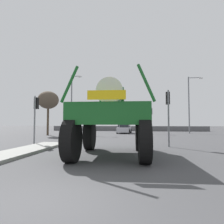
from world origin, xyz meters
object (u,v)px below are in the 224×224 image
at_px(traffic_signal_near_right, 168,105).
at_px(sedan_ahead, 124,128).
at_px(oversize_sprayer, 112,118).
at_px(streetlight_far_left, 72,101).
at_px(streetlight_far_right, 190,102).
at_px(traffic_signal_far_left, 119,113).
at_px(traffic_signal_near_left, 36,109).
at_px(bare_tree_left, 48,100).
at_px(traffic_signal_far_right, 151,115).

bearing_deg(traffic_signal_near_right, sedan_ahead, 104.62).
xyz_separation_m(oversize_sprayer, sedan_ahead, (-0.73, 19.38, -1.10)).
distance_m(traffic_signal_near_right, streetlight_far_left, 18.57).
xyz_separation_m(oversize_sprayer, streetlight_far_right, (8.82, 20.11, 2.78)).
distance_m(traffic_signal_far_left, streetlight_far_left, 7.24).
relative_size(oversize_sprayer, streetlight_far_right, 0.68).
bearing_deg(traffic_signal_near_right, streetlight_far_left, 129.11).
xyz_separation_m(sedan_ahead, traffic_signal_near_left, (-5.42, -15.44, 1.87)).
height_order(sedan_ahead, traffic_signal_near_right, traffic_signal_near_right).
bearing_deg(bare_tree_left, sedan_ahead, 32.31).
bearing_deg(bare_tree_left, streetlight_far_right, 19.19).
bearing_deg(streetlight_far_left, streetlight_far_right, 6.13).
bearing_deg(streetlight_far_left, traffic_signal_far_left, 0.10).
bearing_deg(streetlight_far_left, traffic_signal_near_right, -50.89).
bearing_deg(traffic_signal_far_left, bare_tree_left, -151.27).
bearing_deg(traffic_signal_far_right, traffic_signal_near_left, -122.99).
bearing_deg(streetlight_far_left, sedan_ahead, 8.35).
bearing_deg(traffic_signal_near_left, sedan_ahead, 70.65).
xyz_separation_m(traffic_signal_far_left, traffic_signal_far_right, (4.50, 0.00, -0.21)).
relative_size(traffic_signal_far_right, streetlight_far_right, 0.44).
relative_size(streetlight_far_right, bare_tree_left, 1.50).
bearing_deg(oversize_sprayer, traffic_signal_near_left, 54.85).
height_order(streetlight_far_left, streetlight_far_right, streetlight_far_left).
height_order(oversize_sprayer, traffic_signal_near_right, oversize_sprayer).
height_order(streetlight_far_right, bare_tree_left, streetlight_far_right).
height_order(sedan_ahead, bare_tree_left, bare_tree_left).
bearing_deg(traffic_signal_near_left, traffic_signal_far_right, 57.01).
distance_m(traffic_signal_far_left, bare_tree_left, 9.83).
height_order(traffic_signal_near_right, streetlight_far_left, streetlight_far_left).
bearing_deg(bare_tree_left, traffic_signal_far_right, 19.75).
height_order(traffic_signal_near_left, streetlight_far_right, streetlight_far_right).
height_order(streetlight_far_left, bare_tree_left, streetlight_far_left).
bearing_deg(streetlight_far_left, traffic_signal_far_right, 0.08).
height_order(traffic_signal_near_left, traffic_signal_near_right, traffic_signal_near_right).
xyz_separation_m(streetlight_far_left, streetlight_far_right, (17.17, 1.84, -0.11)).
bearing_deg(sedan_ahead, oversize_sprayer, -174.78).
bearing_deg(traffic_signal_far_left, streetlight_far_right, 10.22).
xyz_separation_m(traffic_signal_far_left, streetlight_far_right, (10.16, 1.83, 1.72)).
relative_size(streetlight_far_left, streetlight_far_right, 1.04).
relative_size(traffic_signal_far_left, streetlight_far_right, 0.48).
bearing_deg(oversize_sprayer, sedan_ahead, -0.34).
relative_size(sedan_ahead, traffic_signal_near_left, 1.18).
xyz_separation_m(traffic_signal_near_left, streetlight_far_left, (-2.20, 14.32, 2.14)).
bearing_deg(bare_tree_left, streetlight_far_left, 72.00).
xyz_separation_m(sedan_ahead, traffic_signal_far_left, (-0.61, -1.11, 2.16)).
bearing_deg(oversize_sprayer, traffic_signal_far_left, 1.70).
height_order(traffic_signal_far_right, streetlight_far_right, streetlight_far_right).
height_order(oversize_sprayer, sedan_ahead, oversize_sprayer).
height_order(traffic_signal_far_right, streetlight_far_left, streetlight_far_left).
distance_m(oversize_sprayer, bare_tree_left, 17.00).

